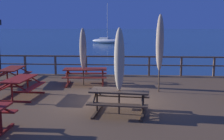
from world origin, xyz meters
name	(u,v)px	position (x,y,z in m)	size (l,w,h in m)	color
ground_plane	(111,116)	(0.00, 0.00, 0.00)	(600.00, 600.00, 0.00)	navy
wooden_deck	(111,108)	(0.00, 0.00, 0.33)	(14.39, 10.84, 0.66)	brown
railing_waterside_far	(117,62)	(0.00, 5.27, 1.40)	(14.19, 0.10, 1.09)	brown
picnic_table_mid_right	(120,97)	(0.41, -1.65, 1.21)	(1.95, 1.57, 0.78)	brown
picnic_table_front_left	(85,73)	(-1.38, 2.63, 1.22)	(2.11, 1.57, 0.78)	maroon
picnic_table_back_left	(12,72)	(-4.86, 2.56, 1.21)	(1.55, 1.90, 0.78)	maroon
picnic_table_front_right	(20,83)	(-3.50, 0.11, 1.21)	(1.47, 1.83, 0.78)	maroon
patio_umbrella_tall_mid_left	(119,60)	(0.39, -1.69, 2.37)	(0.32, 0.32, 2.70)	#4C3828
patio_umbrella_tall_front	(83,49)	(-1.46, 2.57, 2.34)	(0.32, 0.32, 2.65)	#4C3828
patio_umbrella_tall_back_left	(160,43)	(1.92, 1.41, 2.70)	(0.32, 0.32, 3.22)	#4C3828
sailboat_distant	(106,41)	(-4.15, 44.40, 0.51)	(6.20, 3.74, 7.72)	white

